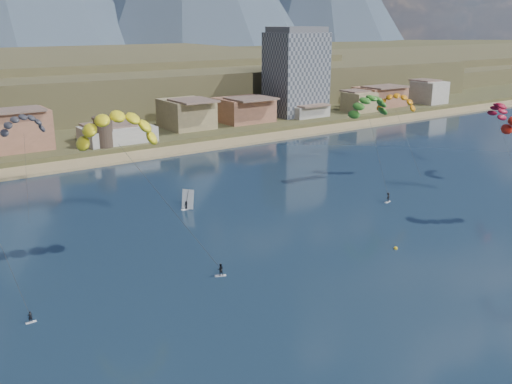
% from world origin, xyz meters
% --- Properties ---
extents(ground, '(2400.00, 2400.00, 0.00)m').
position_xyz_m(ground, '(0.00, 0.00, 0.00)').
color(ground, black).
rests_on(ground, ground).
extents(beach, '(2200.00, 12.00, 0.90)m').
position_xyz_m(beach, '(0.00, 106.00, 0.25)').
color(beach, tan).
rests_on(beach, ground).
extents(foothills, '(940.00, 210.00, 18.00)m').
position_xyz_m(foothills, '(22.39, 232.47, 9.08)').
color(foothills, brown).
rests_on(foothills, ground).
extents(apartment_tower, '(20.00, 16.00, 32.00)m').
position_xyz_m(apartment_tower, '(85.00, 128.00, 17.82)').
color(apartment_tower, gray).
rests_on(apartment_tower, ground).
extents(watchtower, '(5.82, 5.82, 8.60)m').
position_xyz_m(watchtower, '(5.00, 114.00, 6.37)').
color(watchtower, '#47382D').
rests_on(watchtower, ground).
extents(kitesurfer_yellow, '(15.82, 20.31, 27.19)m').
position_xyz_m(kitesurfer_yellow, '(-18.17, 42.77, 21.31)').
color(kitesurfer_yellow, silver).
rests_on(kitesurfer_yellow, ground).
extents(kitesurfer_green, '(15.07, 17.80, 23.86)m').
position_xyz_m(kitesurfer_green, '(45.64, 52.25, 18.16)').
color(kitesurfer_green, silver).
rests_on(kitesurfer_green, ground).
extents(distant_kite_dark, '(8.99, 6.10, 20.72)m').
position_xyz_m(distant_kite_dark, '(-24.90, 74.03, 17.96)').
color(distant_kite_dark, '#262626').
rests_on(distant_kite_dark, ground).
extents(distant_kite_orange, '(9.09, 9.68, 21.07)m').
position_xyz_m(distant_kite_orange, '(56.37, 53.77, 18.08)').
color(distant_kite_orange, '#262626').
rests_on(distant_kite_orange, ground).
extents(distant_kite_red, '(7.46, 8.36, 19.05)m').
position_xyz_m(distant_kite_red, '(74.68, 38.50, 16.32)').
color(distant_kite_red, '#262626').
rests_on(distant_kite_red, ground).
extents(windsurfer, '(2.29, 2.49, 4.01)m').
position_xyz_m(windsurfer, '(0.67, 57.13, 1.27)').
color(windsurfer, silver).
rests_on(windsurfer, ground).
extents(buoy, '(0.64, 0.64, 0.64)m').
position_xyz_m(buoy, '(19.24, 19.06, 0.11)').
color(buoy, yellow).
rests_on(buoy, ground).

